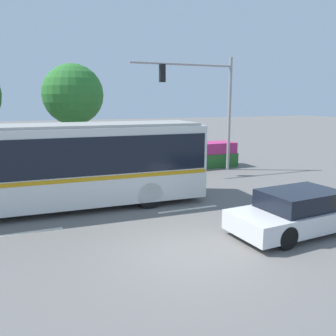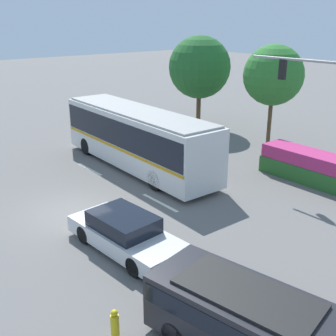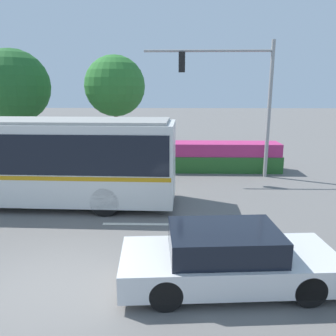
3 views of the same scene
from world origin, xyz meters
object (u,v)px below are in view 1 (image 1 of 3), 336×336
(city_bus, at_px, (58,161))
(traffic_light_pole, at_px, (208,97))
(sedan_foreground, at_px, (301,212))
(street_tree_centre, at_px, (73,95))

(city_bus, height_order, traffic_light_pole, traffic_light_pole)
(sedan_foreground, distance_m, traffic_light_pole, 10.36)
(street_tree_centre, bearing_deg, traffic_light_pole, -35.20)
(street_tree_centre, bearing_deg, sedan_foreground, -71.00)
(city_bus, bearing_deg, sedan_foreground, 143.33)
(city_bus, relative_size, traffic_light_pole, 1.73)
(sedan_foreground, relative_size, street_tree_centre, 0.77)
(sedan_foreground, xyz_separation_m, traffic_light_pole, (1.83, 9.53, 3.62))
(sedan_foreground, height_order, traffic_light_pole, traffic_light_pole)
(traffic_light_pole, height_order, street_tree_centre, traffic_light_pole)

